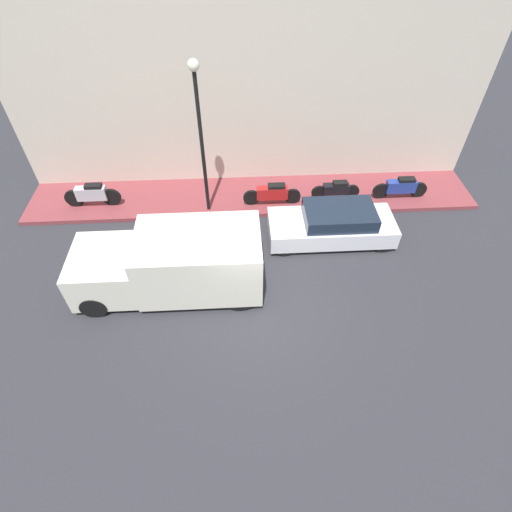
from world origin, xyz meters
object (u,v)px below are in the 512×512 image
object	(u,v)px
parked_car	(333,225)
motorcycle_red	(272,193)
motorcycle_black	(336,189)
scooter_silver	(92,194)
delivery_van	(171,263)
streetlamp	(199,120)
motorcycle_blue	(401,187)

from	to	relation	value
parked_car	motorcycle_red	world-z (taller)	parked_car
motorcycle_red	motorcycle_black	distance (m)	2.37
parked_car	scooter_silver	xyz separation A→B (m)	(2.05, 8.28, 0.04)
motorcycle_red	motorcycle_black	size ratio (longest dim) A/B	1.18
delivery_van	streetlamp	size ratio (longest dim) A/B	1.03
parked_car	motorcycle_black	size ratio (longest dim) A/B	2.33
delivery_van	scooter_silver	world-z (taller)	delivery_van
scooter_silver	motorcycle_black	size ratio (longest dim) A/B	1.13
streetlamp	scooter_silver	bearing A→B (deg)	84.00
motorcycle_red	streetlamp	size ratio (longest dim) A/B	0.40
parked_car	motorcycle_red	size ratio (longest dim) A/B	1.98
motorcycle_black	scooter_silver	bearing A→B (deg)	89.65
delivery_van	motorcycle_blue	world-z (taller)	delivery_van
parked_car	scooter_silver	world-z (taller)	parked_car
motorcycle_blue	motorcycle_black	xyz separation A→B (m)	(0.08, 2.37, -0.06)
delivery_van	scooter_silver	xyz separation A→B (m)	(3.92, 3.23, -0.38)
delivery_van	streetlamp	bearing A→B (deg)	-14.43
delivery_van	scooter_silver	bearing A→B (deg)	39.44
delivery_van	streetlamp	world-z (taller)	streetlamp
motorcycle_blue	motorcycle_black	size ratio (longest dim) A/B	1.14
scooter_silver	delivery_van	bearing A→B (deg)	-140.56
parked_car	streetlamp	distance (m)	5.34
delivery_van	motorcycle_blue	bearing A→B (deg)	-64.50
parked_car	motorcycle_blue	world-z (taller)	parked_car
parked_car	delivery_van	xyz separation A→B (m)	(-1.87, 5.06, 0.42)
streetlamp	motorcycle_red	bearing A→B (deg)	-85.56
motorcycle_blue	motorcycle_red	distance (m)	4.73
delivery_van	motorcycle_black	size ratio (longest dim) A/B	3.01
motorcycle_blue	motorcycle_red	xyz separation A→B (m)	(-0.12, 4.73, -0.00)
scooter_silver	streetlamp	distance (m)	5.06
scooter_silver	motorcycle_black	xyz separation A→B (m)	(-0.05, -8.79, -0.10)
delivery_van	motorcycle_black	world-z (taller)	delivery_van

